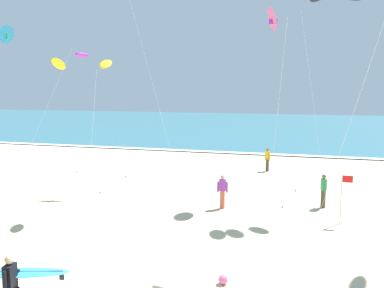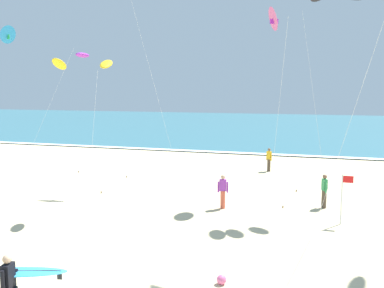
# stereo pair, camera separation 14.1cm
# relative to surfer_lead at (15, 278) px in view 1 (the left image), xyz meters

# --- Properties ---
(ocean_water) EXTENTS (160.00, 60.00, 0.08)m
(ocean_water) POSITION_rel_surfer_lead_xyz_m (1.72, 57.28, -1.01)
(ocean_water) COLOR #336B7A
(ocean_water) RESTS_ON ground
(shoreline_foam) EXTENTS (160.00, 0.95, 0.01)m
(shoreline_foam) POSITION_rel_surfer_lead_xyz_m (1.72, 27.58, -0.97)
(shoreline_foam) COLOR white
(shoreline_foam) RESTS_ON ocean_water
(surfer_lead) EXTENTS (2.66, 1.17, 1.71)m
(surfer_lead) POSITION_rel_surfer_lead_xyz_m (0.00, 0.00, 0.00)
(surfer_lead) COLOR black
(surfer_lead) RESTS_ON ground
(kite_delta_cobalt_low) EXTENTS (1.36, 5.38, 8.97)m
(kite_delta_cobalt_low) POSITION_rel_surfer_lead_xyz_m (-9.54, 11.48, 7.36)
(kite_delta_cobalt_low) COLOR #2D99DB
(kite_delta_cobalt_low) RESTS_ON ground
(kite_delta_rose_outer) EXTENTS (1.31, 2.66, 9.57)m
(kite_delta_rose_outer) POSITION_rel_surfer_lead_xyz_m (4.48, 13.67, 7.88)
(kite_delta_rose_outer) COLOR pink
(kite_delta_rose_outer) RESTS_ON ground
(kite_arc_violet_extra) EXTENTS (2.85, 3.98, 7.11)m
(kite_arc_violet_extra) POSITION_rel_surfer_lead_xyz_m (-3.28, 8.73, 5.68)
(kite_arc_violet_extra) COLOR yellow
(kite_arc_violet_extra) RESTS_ON ground
(bystander_green_top) EXTENTS (0.28, 0.47, 1.59)m
(bystander_green_top) POSITION_rel_surfer_lead_xyz_m (7.14, 12.25, -0.24)
(bystander_green_top) COLOR #4C3D2D
(bystander_green_top) RESTS_ON ground
(bystander_purple_top) EXTENTS (0.49, 0.23, 1.59)m
(bystander_purple_top) POSITION_rel_surfer_lead_xyz_m (2.64, 10.78, -0.24)
(bystander_purple_top) COLOR #D8593F
(bystander_purple_top) RESTS_ON ground
(bystander_yellow_top) EXTENTS (0.40, 0.35, 1.59)m
(bystander_yellow_top) POSITION_rel_surfer_lead_xyz_m (3.60, 20.41, -0.24)
(bystander_yellow_top) COLOR #4C3D2D
(bystander_yellow_top) RESTS_ON ground
(lifeguard_flag) EXTENTS (0.45, 0.05, 2.10)m
(lifeguard_flag) POSITION_rel_surfer_lead_xyz_m (7.85, 9.94, 0.21)
(lifeguard_flag) COLOR silver
(lifeguard_flag) RESTS_ON ground
(beach_ball) EXTENTS (0.28, 0.28, 0.28)m
(beach_ball) POSITION_rel_surfer_lead_xyz_m (4.35, 3.26, -0.91)
(beach_ball) COLOR pink
(beach_ball) RESTS_ON ground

